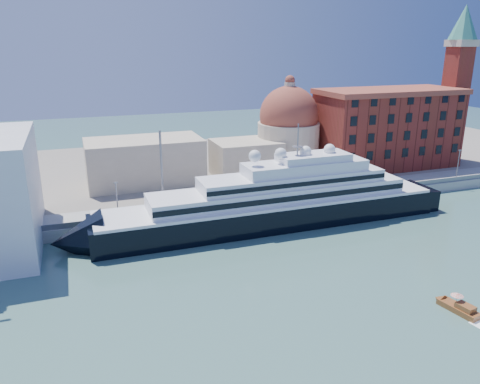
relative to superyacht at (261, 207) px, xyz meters
name	(u,v)px	position (x,y,z in m)	size (l,w,h in m)	color
ground	(316,272)	(0.86, -23.00, -4.43)	(400.00, 400.00, 0.00)	#38625E
quay	(247,205)	(0.86, 11.00, -3.18)	(180.00, 10.00, 2.50)	gray
land	(201,165)	(0.86, 52.00, -3.43)	(260.00, 72.00, 2.00)	slate
quay_fence	(254,203)	(0.86, 6.50, -1.33)	(180.00, 0.10, 1.20)	slate
superyacht	(261,207)	(0.00, 0.00, 0.00)	(85.87, 11.90, 25.66)	black
water_taxi	(460,308)	(14.74, -41.44, -3.72)	(3.16, 6.47, 2.95)	brown
warehouse	(387,128)	(52.86, 29.00, 9.36)	(43.00, 19.00, 23.25)	maroon
campanile	(457,75)	(76.86, 29.00, 24.33)	(8.40, 8.40, 47.00)	maroon
church	(238,144)	(7.25, 34.72, 6.48)	(66.00, 18.00, 25.50)	beige
lamp_posts	(196,177)	(-11.81, 9.27, 5.41)	(120.80, 2.40, 18.00)	slate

